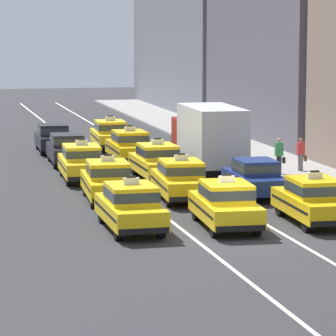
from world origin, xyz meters
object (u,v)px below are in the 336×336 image
object	(u,v)px
sedan_left_fourth	(67,148)
taxi_center_fourth	(130,146)
taxi_right_nearest	(313,199)
fire_hydrant	(326,187)
box_truck_right_third	(208,136)
pedestrian_mid_block	(301,154)
taxi_center_third	(157,161)
pedestrian_by_storefront	(279,156)
taxi_left_third	(81,162)
taxi_center_fifth	(110,134)
sedan_left_fifth	(53,137)
taxi_center_nearest	(226,204)
taxi_left_nearest	(131,206)
taxi_left_second	(108,180)
sedan_right_second	(255,177)
taxi_center_second	(181,179)

from	to	relation	value
sedan_left_fourth	taxi_center_fourth	xyz separation A→B (m)	(3.29, 0.00, 0.03)
taxi_right_nearest	fire_hydrant	xyz separation A→B (m)	(2.35, 4.48, -0.33)
sedan_left_fourth	taxi_right_nearest	size ratio (longest dim) A/B	0.94
box_truck_right_third	pedestrian_mid_block	size ratio (longest dim) A/B	4.40
taxi_center_third	pedestrian_by_storefront	bearing A→B (deg)	-5.84
pedestrian_by_storefront	fire_hydrant	xyz separation A→B (m)	(-0.29, -6.39, -0.45)
taxi_left_third	sedan_left_fourth	bearing A→B (deg)	88.88
taxi_center_fifth	taxi_right_nearest	bearing A→B (deg)	-82.18
sedan_left_fourth	taxi_center_third	size ratio (longest dim) A/B	0.95
taxi_left_third	taxi_right_nearest	bearing A→B (deg)	-61.12
sedan_left_fifth	sedan_left_fourth	bearing A→B (deg)	-89.65
taxi_center_third	fire_hydrant	world-z (taller)	taxi_center_third
taxi_center_nearest	box_truck_right_third	distance (m)	13.63
taxi_left_nearest	taxi_right_nearest	distance (m)	6.73
pedestrian_mid_block	taxi_left_third	bearing A→B (deg)	177.90
taxi_left_third	taxi_center_third	world-z (taller)	same
taxi_center_nearest	sedan_left_fifth	bearing A→B (deg)	97.98
sedan_left_fifth	taxi_center_fifth	size ratio (longest dim) A/B	0.94
taxi_center_fourth	sedan_left_fifth	bearing A→B (deg)	122.47
taxi_center_fourth	box_truck_right_third	bearing A→B (deg)	-55.09
taxi_center_third	taxi_center_fourth	xyz separation A→B (m)	(-0.07, 6.02, 0.00)
taxi_left_second	taxi_center_third	size ratio (longest dim) A/B	1.02
taxi_right_nearest	taxi_left_third	bearing A→B (deg)	118.88
sedan_left_fifth	sedan_right_second	world-z (taller)	same
taxi_center_second	taxi_center_fourth	bearing A→B (deg)	88.76
pedestrian_mid_block	fire_hydrant	world-z (taller)	pedestrian_mid_block
sedan_left_fifth	taxi_center_fifth	world-z (taller)	taxi_center_fifth
taxi_left_nearest	taxi_left_third	size ratio (longest dim) A/B	0.99
taxi_right_nearest	sedan_right_second	distance (m)	5.93
taxi_left_second	taxi_center_second	size ratio (longest dim) A/B	1.00
taxi_left_second	sedan_right_second	world-z (taller)	taxi_left_second
taxi_left_nearest	taxi_center_third	bearing A→B (deg)	72.29
sedan_left_fifth	fire_hydrant	xyz separation A→B (m)	(8.89, -18.22, -0.30)
sedan_left_fifth	taxi_center_third	xyz separation A→B (m)	(3.39, -11.24, 0.03)
box_truck_right_third	pedestrian_by_storefront	size ratio (longest dim) A/B	4.13
taxi_right_nearest	pedestrian_mid_block	xyz separation A→B (m)	(4.01, 11.61, 0.07)
sedan_right_second	taxi_left_second	bearing A→B (deg)	176.64
sedan_right_second	pedestrian_mid_block	bearing A→B (deg)	53.30
taxi_left_second	taxi_center_third	distance (m)	6.13
taxi_left_third	pedestrian_mid_block	world-z (taller)	taxi_left_third
taxi_right_nearest	taxi_left_nearest	bearing A→B (deg)	177.61
taxi_left_second	sedan_left_fourth	xyz separation A→B (m)	(-0.07, 11.19, -0.03)
taxi_center_fifth	pedestrian_by_storefront	xyz separation A→B (m)	(5.82, -12.32, 0.12)
pedestrian_by_storefront	taxi_left_third	bearing A→B (deg)	173.08
taxi_center_nearest	pedestrian_by_storefront	bearing A→B (deg)	61.31
taxi_left_nearest	taxi_center_third	size ratio (longest dim) A/B	1.00
taxi_center_fifth	fire_hydrant	world-z (taller)	taxi_center_fifth
box_truck_right_third	sedan_left_fifth	bearing A→B (deg)	123.59
sedan_right_second	taxi_left_third	bearing A→B (deg)	136.48
sedan_left_fifth	taxi_center_third	world-z (taller)	taxi_center_third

